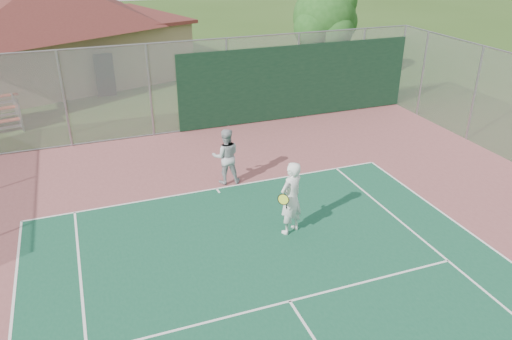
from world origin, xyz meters
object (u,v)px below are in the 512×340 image
Objects in this scene: player_white_front at (291,199)px; player_grey_back at (226,157)px; clubhouse at (54,26)px; tree at (326,18)px.

player_grey_back is at bearing -102.92° from player_white_front.
player_white_front is at bearing 112.62° from player_grey_back.
player_grey_back is at bearing -89.78° from clubhouse.
tree is 12.24m from player_grey_back.
player_white_front is at bearing -120.63° from tree.
clubhouse is at bearing -61.96° from player_grey_back.
tree reaches higher than player_white_front.
player_grey_back is at bearing -131.57° from tree.
clubhouse reaches higher than tree.
player_grey_back is (4.53, -14.58, -1.91)m from clubhouse.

